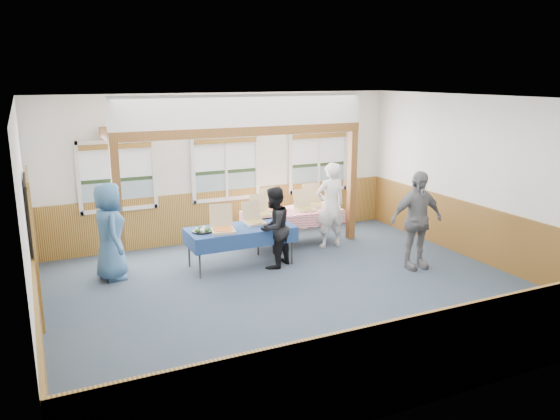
% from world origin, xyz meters
% --- Properties ---
extents(floor, '(8.00, 8.00, 0.00)m').
position_xyz_m(floor, '(0.00, 0.00, 0.00)').
color(floor, '#2C3848').
rests_on(floor, ground).
extents(ceiling, '(8.00, 8.00, 0.00)m').
position_xyz_m(ceiling, '(0.00, 0.00, 3.20)').
color(ceiling, white).
rests_on(ceiling, wall_back).
extents(wall_back, '(8.00, 0.00, 8.00)m').
position_xyz_m(wall_back, '(0.00, 3.50, 1.60)').
color(wall_back, silver).
rests_on(wall_back, floor).
extents(wall_front, '(8.00, 0.00, 8.00)m').
position_xyz_m(wall_front, '(0.00, -3.50, 1.60)').
color(wall_front, silver).
rests_on(wall_front, floor).
extents(wall_left, '(0.00, 8.00, 8.00)m').
position_xyz_m(wall_left, '(-4.00, 0.00, 1.60)').
color(wall_left, silver).
rests_on(wall_left, floor).
extents(wall_right, '(0.00, 8.00, 8.00)m').
position_xyz_m(wall_right, '(4.00, 0.00, 1.60)').
color(wall_right, silver).
rests_on(wall_right, floor).
extents(wainscot_back, '(7.98, 0.05, 1.10)m').
position_xyz_m(wainscot_back, '(0.00, 3.48, 0.55)').
color(wainscot_back, brown).
rests_on(wainscot_back, floor).
extents(wainscot_front, '(7.98, 0.05, 1.10)m').
position_xyz_m(wainscot_front, '(0.00, -3.48, 0.55)').
color(wainscot_front, brown).
rests_on(wainscot_front, floor).
extents(wainscot_left, '(0.05, 6.98, 1.10)m').
position_xyz_m(wainscot_left, '(-3.98, 0.00, 0.55)').
color(wainscot_left, brown).
rests_on(wainscot_left, floor).
extents(wainscot_right, '(0.05, 6.98, 1.10)m').
position_xyz_m(wainscot_right, '(3.98, 0.00, 0.55)').
color(wainscot_right, brown).
rests_on(wainscot_right, floor).
extents(cased_opening, '(0.06, 1.30, 2.10)m').
position_xyz_m(cased_opening, '(-3.96, 0.90, 1.05)').
color(cased_opening, '#323232').
rests_on(cased_opening, wall_left).
extents(window_left, '(1.56, 0.10, 1.46)m').
position_xyz_m(window_left, '(-2.30, 3.46, 1.68)').
color(window_left, silver).
rests_on(window_left, wall_back).
extents(window_mid, '(1.56, 0.10, 1.46)m').
position_xyz_m(window_mid, '(0.00, 3.46, 1.68)').
color(window_mid, silver).
rests_on(window_mid, wall_back).
extents(window_right, '(1.56, 0.10, 1.46)m').
position_xyz_m(window_right, '(2.30, 3.46, 1.68)').
color(window_right, silver).
rests_on(window_right, wall_back).
extents(post_left, '(0.15, 0.15, 2.40)m').
position_xyz_m(post_left, '(-2.50, 2.30, 1.20)').
color(post_left, brown).
rests_on(post_left, floor).
extents(post_right, '(0.15, 0.15, 2.40)m').
position_xyz_m(post_right, '(2.50, 2.30, 1.20)').
color(post_right, brown).
rests_on(post_right, floor).
extents(cross_beam, '(5.15, 0.18, 0.18)m').
position_xyz_m(cross_beam, '(0.00, 2.30, 2.49)').
color(cross_beam, brown).
rests_on(cross_beam, post_left).
extents(table_left, '(2.19, 1.55, 0.76)m').
position_xyz_m(table_left, '(-0.37, 1.64, 0.70)').
color(table_left, '#323232').
rests_on(table_left, floor).
extents(table_right, '(2.27, 1.73, 0.76)m').
position_xyz_m(table_right, '(1.11, 2.43, 0.71)').
color(table_right, '#323232').
rests_on(table_right, floor).
extents(pizza_box_a, '(0.52, 0.59, 0.46)m').
position_xyz_m(pizza_box_a, '(-0.77, 1.53, 0.83)').
color(pizza_box_a, tan).
rests_on(pizza_box_a, table_left).
extents(pizza_box_b, '(0.38, 0.46, 0.40)m').
position_xyz_m(pizza_box_b, '(-0.02, 1.80, 0.82)').
color(pizza_box_b, tan).
rests_on(pizza_box_b, table_left).
extents(pizza_box_c, '(0.39, 0.47, 0.41)m').
position_xyz_m(pizza_box_c, '(0.36, 2.33, 0.82)').
color(pizza_box_c, tan).
rests_on(pizza_box_c, table_right).
extents(pizza_box_d, '(0.50, 0.58, 0.45)m').
position_xyz_m(pizza_box_d, '(0.75, 2.62, 0.83)').
color(pizza_box_d, tan).
rests_on(pizza_box_d, table_right).
extents(pizza_box_e, '(0.43, 0.50, 0.41)m').
position_xyz_m(pizza_box_e, '(1.37, 2.35, 0.82)').
color(pizza_box_e, tan).
rests_on(pizza_box_e, table_right).
extents(pizza_box_f, '(0.44, 0.53, 0.47)m').
position_xyz_m(pizza_box_f, '(1.76, 2.57, 0.83)').
color(pizza_box_f, tan).
rests_on(pizza_box_f, table_right).
extents(veggie_tray, '(0.37, 0.37, 0.09)m').
position_xyz_m(veggie_tray, '(-1.12, 1.64, 0.79)').
color(veggie_tray, black).
rests_on(veggie_tray, table_left).
extents(drink_glass, '(0.07, 0.07, 0.15)m').
position_xyz_m(drink_glass, '(1.96, 2.18, 0.83)').
color(drink_glass, '#9B5A19').
rests_on(drink_glass, table_right).
extents(woman_white, '(0.67, 0.45, 1.81)m').
position_xyz_m(woman_white, '(1.77, 1.96, 0.91)').
color(woman_white, white).
rests_on(woman_white, floor).
extents(woman_black, '(0.95, 0.91, 1.55)m').
position_xyz_m(woman_black, '(0.17, 1.31, 0.78)').
color(woman_black, black).
rests_on(woman_black, floor).
extents(man_blue, '(0.58, 0.87, 1.75)m').
position_xyz_m(man_blue, '(-2.71, 1.98, 0.87)').
color(man_blue, '#396490').
rests_on(man_blue, floor).
extents(person_grey, '(1.12, 0.54, 1.86)m').
position_xyz_m(person_grey, '(2.56, 0.14, 0.93)').
color(person_grey, slate).
rests_on(person_grey, floor).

